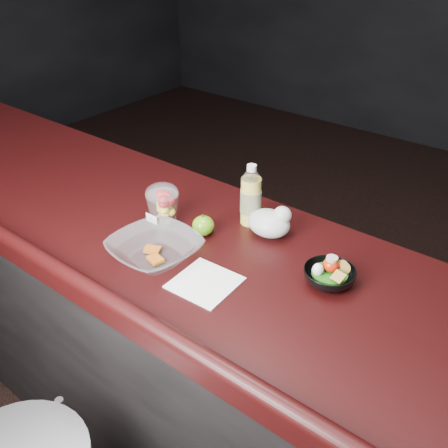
{
  "coord_description": "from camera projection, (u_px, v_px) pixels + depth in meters",
  "views": [
    {
      "loc": [
        0.82,
        -0.63,
        1.86
      ],
      "look_at": [
        0.07,
        0.33,
        1.1
      ],
      "focal_mm": 40.0,
      "sensor_mm": 36.0,
      "label": 1
    }
  ],
  "objects": [
    {
      "name": "counter",
      "position": [
        204.0,
        362.0,
        1.76
      ],
      "size": [
        4.06,
        0.71,
        1.02
      ],
      "color": "black",
      "rests_on": "ground"
    },
    {
      "name": "lemonade_bottle",
      "position": [
        251.0,
        199.0,
        1.55
      ],
      "size": [
        0.07,
        0.07,
        0.2
      ],
      "color": "yellow",
      "rests_on": "counter"
    },
    {
      "name": "fruit_cup",
      "position": [
        163.0,
        205.0,
        1.53
      ],
      "size": [
        0.1,
        0.1,
        0.15
      ],
      "color": "white",
      "rests_on": "counter"
    },
    {
      "name": "green_apple",
      "position": [
        203.0,
        226.0,
        1.52
      ],
      "size": [
        0.07,
        0.07,
        0.07
      ],
      "color": "#3C7B0E",
      "rests_on": "counter"
    },
    {
      "name": "plastic_bag",
      "position": [
        271.0,
        222.0,
        1.51
      ],
      "size": [
        0.13,
        0.11,
        0.1
      ],
      "color": "silver",
      "rests_on": "counter"
    },
    {
      "name": "snack_bowl",
      "position": [
        329.0,
        275.0,
        1.32
      ],
      "size": [
        0.18,
        0.18,
        0.08
      ],
      "rotation": [
        0.0,
        0.0,
        0.34
      ],
      "color": "black",
      "rests_on": "counter"
    },
    {
      "name": "takeout_bowl",
      "position": [
        155.0,
        249.0,
        1.41
      ],
      "size": [
        0.27,
        0.27,
        0.06
      ],
      "rotation": [
        0.0,
        0.0,
        -0.1
      ],
      "color": "silver",
      "rests_on": "counter"
    },
    {
      "name": "paper_napkin",
      "position": [
        205.0,
        283.0,
        1.33
      ],
      "size": [
        0.17,
        0.17,
        0.0
      ],
      "primitive_type": "cube",
      "rotation": [
        0.0,
        0.0,
        0.04
      ],
      "color": "white",
      "rests_on": "counter"
    }
  ]
}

